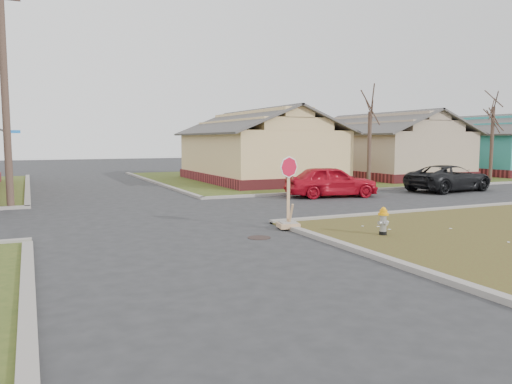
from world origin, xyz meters
name	(u,v)px	position (x,y,z in m)	size (l,w,h in m)	color
ground	(176,241)	(0.00, 0.00, 0.00)	(120.00, 120.00, 0.00)	#27282A
verge_far_right	(390,174)	(22.00, 18.00, 0.03)	(37.00, 19.00, 0.05)	#364819
curbs	(138,215)	(0.00, 5.00, 0.00)	(80.00, 40.00, 0.12)	gray
manhole	(259,238)	(2.20, -0.50, 0.01)	(0.64, 0.64, 0.01)	black
side_house_yellow	(258,147)	(10.00, 16.50, 2.19)	(7.60, 11.60, 4.70)	maroon
side_house_tan	(383,147)	(20.00, 16.50, 2.19)	(7.60, 11.60, 4.70)	maroon
side_house_teal	(482,146)	(30.00, 16.50, 2.19)	(7.60, 11.60, 4.70)	maroon
utility_pole	(5,88)	(-4.20, 8.90, 4.66)	(1.80, 0.28, 9.00)	#3B2B22
tree_mid_right	(369,149)	(14.00, 10.20, 2.15)	(0.22, 0.22, 4.20)	#3B2B22
tree_far_right	(492,144)	(24.00, 10.50, 2.43)	(0.22, 0.22, 4.76)	#3B2B22
fire_hydrant	(383,220)	(5.42, -1.76, 0.48)	(0.29, 0.29, 0.78)	black
stop_sign	(288,212)	(3.55, 0.33, 0.51)	(0.61, 0.60, 2.16)	tan
red_sedan	(331,181)	(9.45, 7.06, 0.74)	(1.74, 4.33, 1.47)	#B40C1D
dark_pickup	(449,178)	(16.54, 6.74, 0.68)	(2.27, 4.92, 1.37)	black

